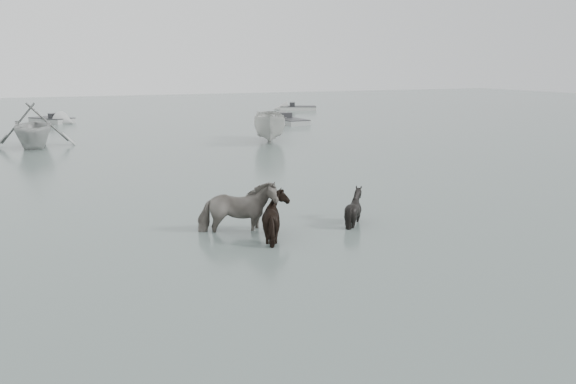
# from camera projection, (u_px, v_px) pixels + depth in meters

# --- Properties ---
(ground) EXTENTS (140.00, 140.00, 0.00)m
(ground) POSITION_uv_depth(u_px,v_px,m) (266.00, 230.00, 15.01)
(ground) COLOR #556560
(ground) RESTS_ON ground
(pony_pinto) EXTENTS (2.22, 1.35, 1.75)m
(pony_pinto) POSITION_uv_depth(u_px,v_px,m) (237.00, 200.00, 14.70)
(pony_pinto) COLOR black
(pony_pinto) RESTS_ON ground
(pony_dark) EXTENTS (1.36, 1.55, 1.46)m
(pony_dark) POSITION_uv_depth(u_px,v_px,m) (280.00, 210.00, 14.26)
(pony_dark) COLOR black
(pony_dark) RESTS_ON ground
(pony_black) EXTENTS (1.31, 1.20, 1.31)m
(pony_black) POSITION_uv_depth(u_px,v_px,m) (354.00, 200.00, 15.60)
(pony_black) COLOR black
(pony_black) RESTS_ON ground
(rowboat_trail) EXTENTS (4.37, 4.99, 2.53)m
(rowboat_trail) POSITION_uv_depth(u_px,v_px,m) (33.00, 124.00, 29.82)
(rowboat_trail) COLOR #B0B3B0
(rowboat_trail) RESTS_ON ground
(boat_small) EXTENTS (3.47, 5.21, 1.88)m
(boat_small) POSITION_uv_depth(u_px,v_px,m) (270.00, 125.00, 32.00)
(boat_small) COLOR #AFB0AB
(boat_small) RESTS_ON ground
(skiff_port) EXTENTS (2.00, 5.62, 0.75)m
(skiff_port) POSITION_uv_depth(u_px,v_px,m) (288.00, 118.00, 42.03)
(skiff_port) COLOR #979A98
(skiff_port) RESTS_ON ground
(skiff_mid) EXTENTS (4.09, 4.69, 0.75)m
(skiff_mid) POSITION_uv_depth(u_px,v_px,m) (52.00, 118.00, 42.64)
(skiff_mid) COLOR #9B9E9B
(skiff_mid) RESTS_ON ground
(skiff_star) EXTENTS (5.02, 3.36, 0.75)m
(skiff_star) POSITION_uv_depth(u_px,v_px,m) (298.00, 106.00, 54.27)
(skiff_star) COLOR beige
(skiff_star) RESTS_ON ground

